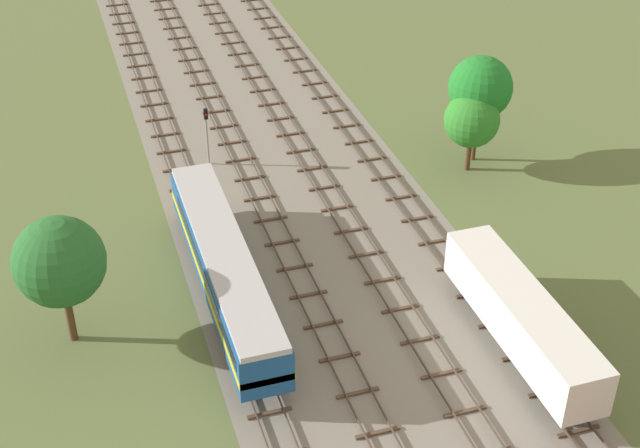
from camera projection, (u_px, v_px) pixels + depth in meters
name	position (u px, v px, depth m)	size (l,w,h in m)	color
ground_plane	(302.00, 211.00, 62.87)	(480.00, 480.00, 0.00)	#5B6B3D
ballast_bed	(302.00, 211.00, 62.87)	(18.65, 176.00, 0.01)	gray
track_far_left	(197.00, 219.00, 61.73)	(2.40, 126.00, 0.29)	#47382D
track_left	(265.00, 208.00, 62.98)	(2.40, 126.00, 0.29)	#47382D
track_centre_left	(330.00, 197.00, 64.22)	(2.40, 126.00, 0.29)	#47382D
track_centre	(393.00, 187.00, 65.46)	(2.40, 126.00, 0.29)	#47382D
freight_boxcar_centre_near	(521.00, 317.00, 49.10)	(2.87, 14.00, 3.60)	white
diesel_railcar_far_left_mid	(225.00, 266.00, 52.85)	(2.96, 20.50, 3.80)	#194C8C
signal_post_nearest	(207.00, 128.00, 66.88)	(0.28, 0.47, 4.84)	gray
lineside_tree_0	(472.00, 120.00, 65.65)	(4.17, 4.17, 6.28)	#4C331E
lineside_tree_1	(480.00, 88.00, 65.94)	(4.82, 4.82, 8.47)	#4C331E
lineside_tree_3	(59.00, 262.00, 48.32)	(5.12, 5.12, 8.02)	#4C331E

